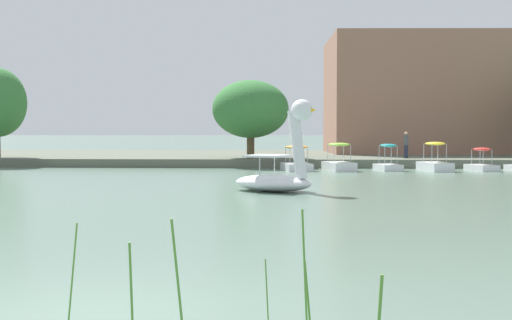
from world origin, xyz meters
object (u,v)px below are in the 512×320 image
object	(u,v)px
pedal_boat_red	(482,164)
person_on_path	(406,144)
pedal_boat_teal	(388,163)
tree_broadleaf_left	(251,109)
pedal_boat_orange	(296,163)
pedal_boat_lime	(339,163)
swan_boat	(279,169)
pedal_boat_yellow	(435,163)

from	to	relation	value
pedal_boat_red	person_on_path	size ratio (longest dim) A/B	1.24
pedal_boat_teal	tree_broadleaf_left	bearing A→B (deg)	152.83
pedal_boat_orange	person_on_path	bearing A→B (deg)	32.13
pedal_boat_lime	person_on_path	bearing A→B (deg)	44.02
swan_boat	pedal_boat_lime	bearing A→B (deg)	75.26
swan_boat	pedal_boat_lime	size ratio (longest dim) A/B	1.35
swan_boat	person_on_path	size ratio (longest dim) A/B	2.07
person_on_path	pedal_boat_yellow	bearing A→B (deg)	-79.95
pedal_boat_orange	pedal_boat_yellow	size ratio (longest dim) A/B	0.99
tree_broadleaf_left	person_on_path	world-z (taller)	tree_broadleaf_left
pedal_boat_lime	pedal_boat_yellow	distance (m)	5.44
pedal_boat_yellow	tree_broadleaf_left	distance (m)	12.06
pedal_boat_lime	pedal_boat_red	xyz separation A→B (m)	(8.11, 0.22, -0.07)
pedal_boat_teal	pedal_boat_red	xyz separation A→B (m)	(5.28, -0.04, -0.05)
pedal_boat_teal	person_on_path	size ratio (longest dim) A/B	1.20
pedal_boat_red	person_on_path	distance (m)	5.59
pedal_boat_yellow	tree_broadleaf_left	size ratio (longest dim) A/B	0.38
pedal_boat_orange	tree_broadleaf_left	size ratio (longest dim) A/B	0.37
pedal_boat_orange	pedal_boat_red	bearing A→B (deg)	0.94
pedal_boat_orange	tree_broadleaf_left	world-z (taller)	tree_broadleaf_left
pedal_boat_yellow	swan_boat	bearing A→B (deg)	-124.78
swan_boat	pedal_boat_teal	xyz separation A→B (m)	(6.12, 12.78, -0.41)
pedal_boat_lime	tree_broadleaf_left	distance (m)	7.64
pedal_boat_teal	tree_broadleaf_left	distance (m)	9.72
pedal_boat_orange	pedal_boat_yellow	bearing A→B (deg)	0.03
pedal_boat_teal	person_on_path	xyz separation A→B (m)	(1.82, 4.23, 0.99)
person_on_path	swan_boat	bearing A→B (deg)	-115.03
person_on_path	pedal_boat_red	bearing A→B (deg)	-50.98
pedal_boat_lime	person_on_path	xyz separation A→B (m)	(4.65, 4.50, 0.96)
pedal_boat_orange	pedal_boat_teal	size ratio (longest dim) A/B	1.26
pedal_boat_lime	pedal_boat_teal	bearing A→B (deg)	5.30
pedal_boat_lime	tree_broadleaf_left	size ratio (longest dim) A/B	0.38
swan_boat	pedal_boat_teal	distance (m)	14.18
swan_boat	pedal_boat_teal	size ratio (longest dim) A/B	1.72
pedal_boat_lime	pedal_boat_red	size ratio (longest dim) A/B	1.24
pedal_boat_teal	person_on_path	world-z (taller)	person_on_path
pedal_boat_teal	person_on_path	distance (m)	4.71
swan_boat	pedal_boat_red	xyz separation A→B (m)	(11.40, 12.74, -0.45)
pedal_boat_lime	person_on_path	distance (m)	6.54
pedal_boat_orange	pedal_boat_yellow	world-z (taller)	pedal_boat_yellow
pedal_boat_orange	pedal_boat_yellow	xyz separation A→B (m)	(7.86, 0.00, 0.02)
pedal_boat_teal	tree_broadleaf_left	xyz separation A→B (m)	(-8.15, 4.18, 3.24)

